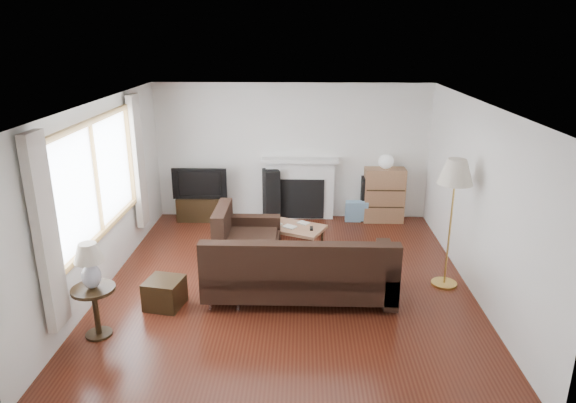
{
  "coord_description": "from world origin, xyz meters",
  "views": [
    {
      "loc": [
        0.2,
        -6.48,
        3.36
      ],
      "look_at": [
        0.0,
        0.3,
        1.1
      ],
      "focal_mm": 32.0,
      "sensor_mm": 36.0,
      "label": 1
    }
  ],
  "objects_px": {
    "bookshelf": "(384,195)",
    "coffee_table": "(290,237)",
    "floor_lamp": "(450,224)",
    "side_table": "(96,312)",
    "tv_stand": "(202,208)",
    "sectional_sofa": "(299,267)"
  },
  "relations": [
    {
      "from": "bookshelf",
      "to": "coffee_table",
      "type": "distance_m",
      "value": 2.21
    },
    {
      "from": "coffee_table",
      "to": "floor_lamp",
      "type": "distance_m",
      "value": 2.56
    },
    {
      "from": "coffee_table",
      "to": "side_table",
      "type": "xyz_separation_m",
      "value": [
        -2.15,
        -2.52,
        0.1
      ]
    },
    {
      "from": "coffee_table",
      "to": "tv_stand",
      "type": "bearing_deg",
      "value": 165.28
    },
    {
      "from": "bookshelf",
      "to": "sectional_sofa",
      "type": "distance_m",
      "value": 3.31
    },
    {
      "from": "tv_stand",
      "to": "side_table",
      "type": "bearing_deg",
      "value": -97.11
    },
    {
      "from": "tv_stand",
      "to": "sectional_sofa",
      "type": "bearing_deg",
      "value": -57.68
    },
    {
      "from": "sectional_sofa",
      "to": "bookshelf",
      "type": "bearing_deg",
      "value": 62.5
    },
    {
      "from": "tv_stand",
      "to": "floor_lamp",
      "type": "relative_size",
      "value": 0.49
    },
    {
      "from": "bookshelf",
      "to": "floor_lamp",
      "type": "relative_size",
      "value": 0.56
    },
    {
      "from": "bookshelf",
      "to": "side_table",
      "type": "height_order",
      "value": "bookshelf"
    },
    {
      "from": "tv_stand",
      "to": "side_table",
      "type": "height_order",
      "value": "side_table"
    },
    {
      "from": "side_table",
      "to": "tv_stand",
      "type": "bearing_deg",
      "value": 82.89
    },
    {
      "from": "sectional_sofa",
      "to": "coffee_table",
      "type": "distance_m",
      "value": 1.57
    },
    {
      "from": "bookshelf",
      "to": "floor_lamp",
      "type": "bearing_deg",
      "value": -79.03
    },
    {
      "from": "coffee_table",
      "to": "side_table",
      "type": "bearing_deg",
      "value": -106.16
    },
    {
      "from": "tv_stand",
      "to": "floor_lamp",
      "type": "height_order",
      "value": "floor_lamp"
    },
    {
      "from": "tv_stand",
      "to": "bookshelf",
      "type": "height_order",
      "value": "bookshelf"
    },
    {
      "from": "bookshelf",
      "to": "sectional_sofa",
      "type": "relative_size",
      "value": 0.37
    },
    {
      "from": "floor_lamp",
      "to": "side_table",
      "type": "relative_size",
      "value": 2.93
    },
    {
      "from": "sectional_sofa",
      "to": "floor_lamp",
      "type": "xyz_separation_m",
      "value": [
        2.02,
        0.4,
        0.47
      ]
    },
    {
      "from": "tv_stand",
      "to": "sectional_sofa",
      "type": "distance_m",
      "value": 3.44
    }
  ]
}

